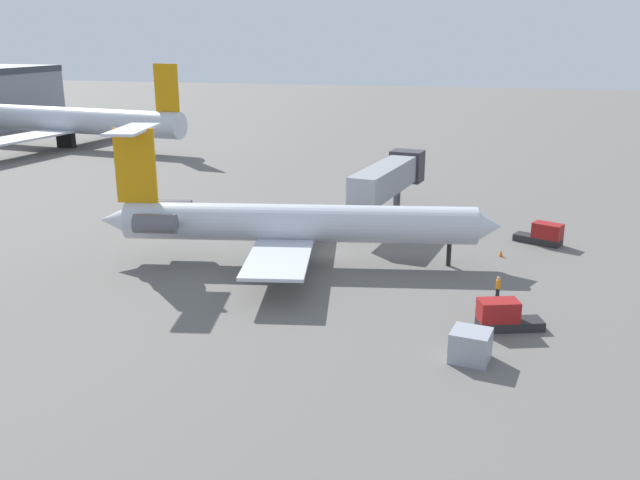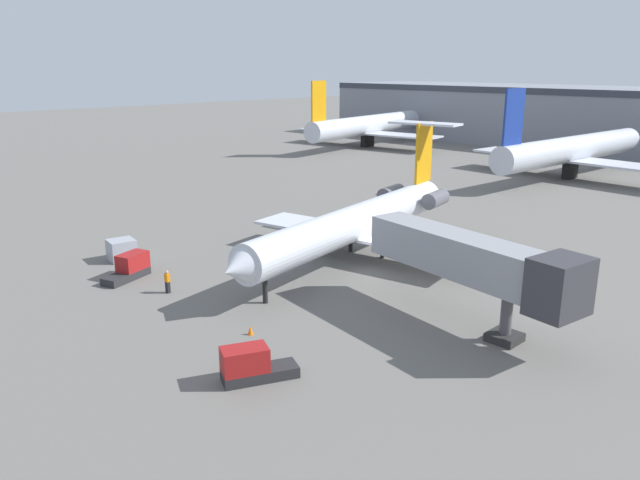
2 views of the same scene
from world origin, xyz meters
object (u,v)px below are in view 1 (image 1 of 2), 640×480
Objects in this scene: baggage_tug_trailing at (543,235)px; parked_airliner_centre at (65,121)px; cargo_container_uld at (470,346)px; ground_crew_marshaller at (498,288)px; baggage_tug_lead at (503,316)px; regional_jet at (289,222)px; jet_bridge at (391,176)px; traffic_cone_near at (501,253)px.

baggage_tug_trailing is 80.82m from parked_airliner_centre.
ground_crew_marshaller is at bearing -8.37° from cargo_container_uld.
baggage_tug_lead is 19.61m from baggage_tug_trailing.
baggage_tug_trailing is at bearing -62.50° from regional_jet.
cargo_container_uld is at bearing 167.94° from baggage_tug_trailing.
parked_airliner_centre is at bearing 47.99° from regional_jet.
baggage_tug_lead is at bearing -129.19° from parked_airliner_centre.
regional_jet reaches higher than ground_crew_marshaller.
ground_crew_marshaller is 85.29m from parked_airliner_centre.
jet_bridge is 9.20× the size of ground_crew_marshaller.
cargo_container_uld is 0.05× the size of parked_airliner_centre.
ground_crew_marshaller is 3.07× the size of traffic_cone_near.
cargo_container_uld reaches higher than ground_crew_marshaller.
regional_jet is 17.62m from traffic_cone_near.
jet_bridge is 30.28m from cargo_container_uld.
regional_jet is at bearing 117.50° from baggage_tug_trailing.
baggage_tug_trailing is 7.68× the size of traffic_cone_near.
traffic_cone_near is at bearing -130.91° from jet_bridge.
regional_jet reaches higher than jet_bridge.
baggage_tug_lead is (-8.98, -16.47, -2.52)m from regional_jet.
regional_jet is at bearing 75.76° from ground_crew_marshaller.
traffic_cone_near is (19.52, -1.65, -0.60)m from cargo_container_uld.
regional_jet is 20.27m from cargo_container_uld.
cargo_container_uld is at bearing 175.17° from traffic_cone_near.
jet_bridge reaches higher than ground_crew_marshaller.
baggage_tug_trailing is at bearing -12.06° from cargo_container_uld.
traffic_cone_near is at bearing -1.34° from ground_crew_marshaller.
parked_airliner_centre is at bearing 47.77° from cargo_container_uld.
parked_airliner_centre is (55.93, 68.60, 3.51)m from baggage_tug_lead.
parked_airliner_centre reaches higher than traffic_cone_near.
parked_airliner_centre reaches higher than regional_jet.
regional_jet is at bearing -132.01° from parked_airliner_centre.
baggage_tug_trailing reaches higher than cargo_container_uld.
cargo_container_uld is at bearing 159.54° from baggage_tug_lead.
parked_airliner_centre is (51.04, 68.25, 3.49)m from ground_crew_marshaller.
baggage_tug_trailing is 5.75m from traffic_cone_near.
traffic_cone_near is (5.80, -16.35, -3.08)m from regional_jet.
jet_bridge is 22.00m from ground_crew_marshaller.
regional_jet is at bearing 61.40° from baggage_tug_lead.
ground_crew_marshaller is 0.71× the size of cargo_container_uld.
baggage_tug_trailing is 24.60m from cargo_container_uld.
cargo_container_uld is at bearing -162.66° from jet_bridge.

